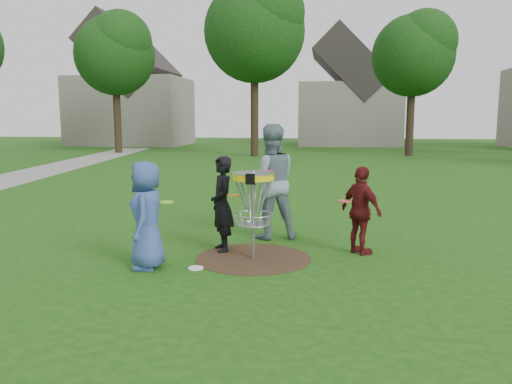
# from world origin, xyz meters

# --- Properties ---
(ground) EXTENTS (100.00, 100.00, 0.00)m
(ground) POSITION_xyz_m (0.00, 0.00, 0.00)
(ground) COLOR #19470F
(ground) RESTS_ON ground
(dirt_patch) EXTENTS (1.80, 1.80, 0.01)m
(dirt_patch) POSITION_xyz_m (0.00, 0.00, 0.00)
(dirt_patch) COLOR #47331E
(dirt_patch) RESTS_ON ground
(player_blue) EXTENTS (0.62, 0.84, 1.56)m
(player_blue) POSITION_xyz_m (-1.45, -0.70, 0.78)
(player_blue) COLOR #365095
(player_blue) RESTS_ON ground
(player_black) EXTENTS (0.59, 0.67, 1.55)m
(player_black) POSITION_xyz_m (-0.57, 0.38, 0.78)
(player_black) COLOR black
(player_black) RESTS_ON ground
(player_grey) EXTENTS (1.19, 1.04, 2.06)m
(player_grey) POSITION_xyz_m (0.11, 1.39, 1.03)
(player_grey) COLOR gray
(player_grey) RESTS_ON ground
(player_maroon) EXTENTS (0.80, 0.85, 1.41)m
(player_maroon) POSITION_xyz_m (1.66, 0.50, 0.71)
(player_maroon) COLOR #5A1416
(player_maroon) RESTS_ON ground
(disc_on_grass) EXTENTS (0.22, 0.22, 0.02)m
(disc_on_grass) POSITION_xyz_m (-0.75, -0.65, 0.01)
(disc_on_grass) COLOR white
(disc_on_grass) RESTS_ON ground
(disc_golf_basket) EXTENTS (0.66, 0.67, 1.38)m
(disc_golf_basket) POSITION_xyz_m (0.00, -0.00, 1.02)
(disc_golf_basket) COLOR #9EA0A5
(disc_golf_basket) RESTS_ON ground
(held_discs) EXTENTS (2.81, 1.92, 0.42)m
(held_discs) POSITION_xyz_m (-0.01, 0.29, 1.01)
(held_discs) COLOR #92D918
(held_discs) RESTS_ON ground
(tree_row) EXTENTS (51.20, 17.42, 9.90)m
(tree_row) POSITION_xyz_m (0.44, 20.67, 6.21)
(tree_row) COLOR #38281C
(tree_row) RESTS_ON ground
(house_row) EXTENTS (44.50, 10.65, 11.62)m
(house_row) POSITION_xyz_m (4.78, 33.07, 4.14)
(house_row) COLOR gray
(house_row) RESTS_ON ground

